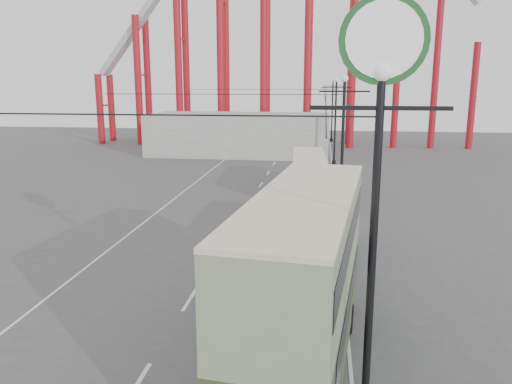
# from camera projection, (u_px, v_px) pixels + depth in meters

# --- Properties ---
(ground) EXTENTS (160.00, 160.00, 0.00)m
(ground) POSITION_uv_depth(u_px,v_px,m) (188.00, 351.00, 16.80)
(ground) COLOR #48484A
(ground) RESTS_ON ground
(road_markings) EXTENTS (12.52, 120.00, 0.01)m
(road_markings) POSITION_uv_depth(u_px,v_px,m) (248.00, 208.00, 35.98)
(road_markings) COLOR silver
(road_markings) RESTS_ON ground
(lamp_post_near) EXTENTS (3.20, 0.44, 10.80)m
(lamp_post_near) POSITION_uv_depth(u_px,v_px,m) (379.00, 127.00, 11.48)
(lamp_post_near) COLOR black
(lamp_post_near) RESTS_ON ground
(lamp_post_mid) EXTENTS (3.20, 0.44, 9.32)m
(lamp_post_mid) POSITION_uv_depth(u_px,v_px,m) (342.00, 148.00, 32.49)
(lamp_post_mid) COLOR black
(lamp_post_mid) RESTS_ON ground
(lamp_post_far) EXTENTS (3.20, 0.44, 9.32)m
(lamp_post_far) POSITION_uv_depth(u_px,v_px,m) (335.00, 122.00, 53.78)
(lamp_post_far) COLOR black
(lamp_post_far) RESTS_ON ground
(lamp_post_distant) EXTENTS (3.20, 0.44, 9.32)m
(lamp_post_distant) POSITION_uv_depth(u_px,v_px,m) (332.00, 111.00, 75.07)
(lamp_post_distant) COLOR black
(lamp_post_distant) RESTS_ON ground
(fairground_shed) EXTENTS (22.00, 10.00, 5.00)m
(fairground_shed) POSITION_uv_depth(u_px,v_px,m) (240.00, 134.00, 62.53)
(fairground_shed) COLOR gray
(fairground_shed) RESTS_ON ground
(double_decker_bus) EXTENTS (3.94, 10.95, 5.75)m
(double_decker_bus) POSITION_uv_depth(u_px,v_px,m) (304.00, 276.00, 14.90)
(double_decker_bus) COLOR #344022
(double_decker_bus) RESTS_ON ground
(single_decker_green) EXTENTS (2.46, 10.24, 2.89)m
(single_decker_green) POSITION_uv_depth(u_px,v_px,m) (313.00, 229.00, 25.22)
(single_decker_green) COLOR gray
(single_decker_green) RESTS_ON ground
(single_decker_cream) EXTENTS (3.10, 10.28, 3.16)m
(single_decker_cream) POSITION_uv_depth(u_px,v_px,m) (309.00, 172.00, 40.33)
(single_decker_cream) COLOR beige
(single_decker_cream) RESTS_ON ground
(pedestrian) EXTENTS (0.72, 0.56, 1.76)m
(pedestrian) POSITION_uv_depth(u_px,v_px,m) (274.00, 225.00, 28.52)
(pedestrian) COLOR black
(pedestrian) RESTS_ON ground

